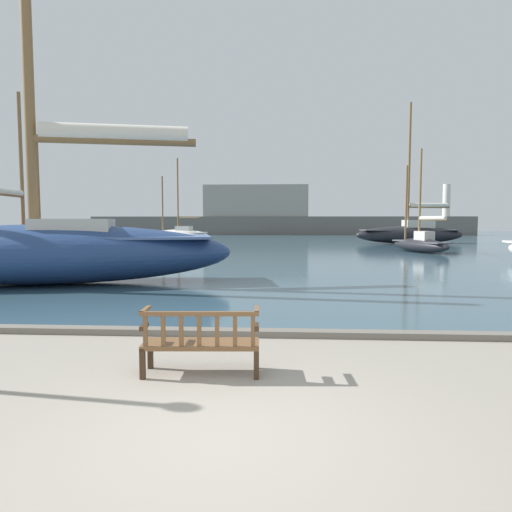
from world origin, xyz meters
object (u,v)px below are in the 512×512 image
(sailboat_far_port, at_px, (411,233))
(sailboat_outer_port, at_px, (420,243))
(sailboat_outer_starboard, at_px, (180,234))
(sailboat_nearest_port, at_px, (45,245))
(sailboat_centre_channel, at_px, (22,235))
(park_bench, at_px, (201,341))

(sailboat_far_port, distance_m, sailboat_outer_port, 11.31)
(sailboat_outer_starboard, bearing_deg, sailboat_nearest_port, -85.76)
(sailboat_centre_channel, bearing_deg, sailboat_far_port, 15.21)
(sailboat_outer_port, bearing_deg, sailboat_outer_starboard, 146.50)
(sailboat_outer_port, relative_size, sailboat_outer_starboard, 0.85)
(park_bench, distance_m, sailboat_nearest_port, 10.41)
(park_bench, height_order, sailboat_centre_channel, sailboat_centre_channel)
(sailboat_centre_channel, relative_size, sailboat_outer_starboard, 1.53)
(park_bench, distance_m, sailboat_centre_channel, 32.26)
(park_bench, relative_size, sailboat_far_port, 0.13)
(sailboat_far_port, bearing_deg, park_bench, -109.47)
(sailboat_far_port, height_order, sailboat_outer_starboard, sailboat_far_port)
(sailboat_centre_channel, distance_m, sailboat_outer_port, 28.33)
(sailboat_centre_channel, relative_size, sailboat_outer_port, 1.80)
(park_bench, distance_m, sailboat_outer_starboard, 37.16)
(sailboat_nearest_port, bearing_deg, sailboat_outer_starboard, 94.24)
(park_bench, bearing_deg, sailboat_nearest_port, 129.01)
(park_bench, xyz_separation_m, sailboat_outer_starboard, (-8.61, 36.15, 0.33))
(park_bench, relative_size, sailboat_outer_starboard, 0.21)
(sailboat_nearest_port, distance_m, sailboat_centre_channel, 21.93)
(park_bench, distance_m, sailboat_outer_port, 25.86)
(park_bench, height_order, sailboat_nearest_port, sailboat_nearest_port)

